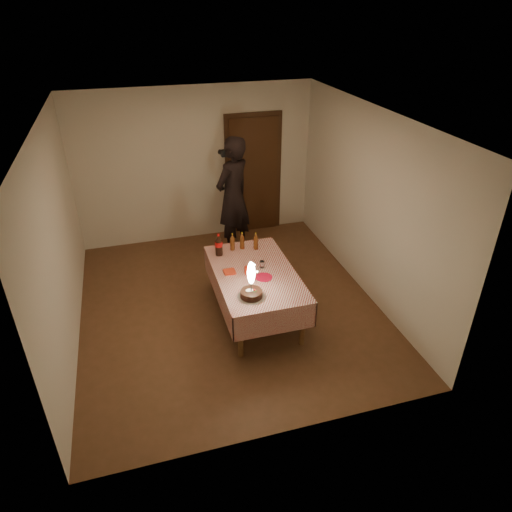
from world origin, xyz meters
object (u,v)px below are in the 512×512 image
dining_table (255,278)px  red_cup (248,270)px  amber_bottle_right (256,241)px  birthday_cake (251,288)px  cola_bottle (219,245)px  clear_cup (262,264)px  photographer (233,197)px  red_plate (264,277)px  amber_bottle_mid (242,241)px  amber_bottle_left (232,242)px

dining_table → red_cup: 0.18m
amber_bottle_right → birthday_cake: bearing=-108.8°
birthday_cake → cola_bottle: 1.11m
clear_cup → amber_bottle_right: amber_bottle_right is taller
clear_cup → red_cup: bearing=-155.5°
amber_bottle_right → red_cup: bearing=-115.3°
amber_bottle_right → photographer: bearing=91.1°
red_plate → amber_bottle_mid: (-0.07, 0.81, 0.11)m
dining_table → photographer: (0.16, 1.82, 0.39)m
clear_cup → dining_table: bearing=-144.9°
amber_bottle_mid → clear_cup: bearing=-78.3°
red_plate → amber_bottle_mid: amber_bottle_mid is taller
red_cup → amber_bottle_right: amber_bottle_right is taller
clear_cup → photographer: bearing=88.7°
dining_table → clear_cup: 0.20m
red_cup → amber_bottle_right: size_ratio=0.39×
amber_bottle_left → photographer: photographer is taller
red_plate → photographer: 2.00m
dining_table → birthday_cake: birthday_cake is taller
clear_cup → amber_bottle_right: size_ratio=0.35×
red_cup → amber_bottle_left: size_ratio=0.39×
dining_table → red_plate: 0.20m
amber_bottle_left → amber_bottle_right: same height
cola_bottle → photographer: photographer is taller
clear_cup → birthday_cake: bearing=-117.4°
cola_bottle → clear_cup: bearing=-46.0°
red_cup → photographer: photographer is taller
amber_bottle_mid → red_plate: bearing=-85.2°
birthday_cake → amber_bottle_mid: bearing=80.4°
red_cup → photographer: (0.26, 1.84, 0.25)m
birthday_cake → amber_bottle_mid: (0.20, 1.18, -0.01)m
amber_bottle_left → amber_bottle_right: (0.32, -0.06, 0.00)m
cola_bottle → amber_bottle_mid: cola_bottle is taller
birthday_cake → photographer: size_ratio=0.24×
dining_table → red_plate: red_plate is taller
dining_table → birthday_cake: (-0.20, -0.53, 0.22)m
photographer → dining_table: bearing=-95.0°
amber_bottle_mid → dining_table: bearing=-90.2°
red_plate → cola_bottle: (-0.42, 0.73, 0.15)m
birthday_cake → dining_table: bearing=69.5°
birthday_cake → clear_cup: (0.32, 0.61, -0.08)m
dining_table → amber_bottle_mid: size_ratio=6.75×
cola_bottle → photographer: bearing=67.9°
clear_cup → cola_bottle: bearing=134.0°
dining_table → clear_cup: clear_cup is taller
red_cup → amber_bottle_mid: amber_bottle_mid is taller
red_cup → cola_bottle: 0.64m
dining_table → amber_bottle_left: amber_bottle_left is taller
red_plate → amber_bottle_left: amber_bottle_left is taller
red_cup → birthday_cake: bearing=-100.3°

